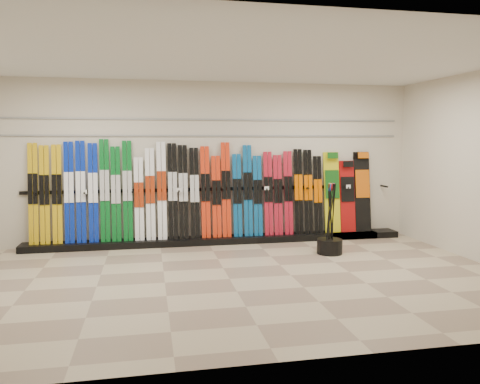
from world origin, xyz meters
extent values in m
plane|color=#86705C|center=(0.00, 0.00, 0.00)|extent=(8.00, 8.00, 0.00)
plane|color=beige|center=(0.00, 2.50, 1.50)|extent=(8.00, 0.00, 8.00)
plane|color=silver|center=(0.00, 0.00, 3.00)|extent=(8.00, 8.00, 0.00)
cube|color=black|center=(0.22, 2.28, 0.06)|extent=(8.00, 0.40, 0.12)
cube|color=gold|center=(-3.04, 2.34, 1.00)|extent=(0.17, 0.23, 1.75)
cube|color=gold|center=(-2.86, 2.34, 0.98)|extent=(0.17, 0.23, 1.71)
cube|color=gold|center=(-2.65, 2.34, 0.98)|extent=(0.17, 0.23, 1.72)
cube|color=#0924A3|center=(-2.45, 2.34, 1.01)|extent=(0.17, 0.23, 1.78)
cube|color=#0924A3|center=(-2.25, 2.34, 1.01)|extent=(0.17, 0.24, 1.79)
cube|color=#0924A3|center=(-2.04, 2.34, 0.99)|extent=(0.17, 0.23, 1.75)
cube|color=#085E1D|center=(-1.85, 2.34, 1.03)|extent=(0.17, 0.24, 1.82)
cube|color=#085E1D|center=(-1.65, 2.33, 0.96)|extent=(0.17, 0.22, 1.69)
cube|color=#085E1D|center=(-1.45, 2.34, 1.01)|extent=(0.17, 0.24, 1.79)
cube|color=white|center=(-1.25, 2.32, 0.86)|extent=(0.17, 0.20, 1.49)
cube|color=white|center=(-1.05, 2.33, 0.95)|extent=(0.17, 0.22, 1.65)
cube|color=white|center=(-0.84, 2.34, 1.00)|extent=(0.17, 0.23, 1.77)
cube|color=black|center=(-0.65, 2.34, 0.99)|extent=(0.17, 0.23, 1.74)
cube|color=black|center=(-0.45, 2.34, 0.97)|extent=(0.17, 0.23, 1.71)
cube|color=black|center=(-0.25, 2.33, 0.95)|extent=(0.17, 0.22, 1.66)
cube|color=red|center=(-0.05, 2.33, 0.96)|extent=(0.17, 0.22, 1.69)
cube|color=red|center=(0.16, 2.32, 0.87)|extent=(0.17, 0.20, 1.51)
cube|color=red|center=(0.34, 2.34, 1.00)|extent=(0.17, 0.23, 1.76)
cube|color=#0B4E89|center=(0.55, 2.32, 0.89)|extent=(0.17, 0.21, 1.54)
cube|color=#0B4E89|center=(0.76, 2.34, 0.97)|extent=(0.17, 0.23, 1.71)
cube|color=#0B4E89|center=(0.95, 2.32, 0.87)|extent=(0.17, 0.20, 1.51)
cube|color=#A81628|center=(1.16, 2.33, 0.91)|extent=(0.17, 0.21, 1.58)
cube|color=#A81628|center=(1.35, 2.32, 0.88)|extent=(0.17, 0.20, 1.52)
cube|color=#A81628|center=(1.55, 2.33, 0.91)|extent=(0.17, 0.21, 1.59)
cube|color=black|center=(1.76, 2.33, 0.93)|extent=(0.17, 0.22, 1.63)
cube|color=black|center=(1.95, 2.33, 0.93)|extent=(0.17, 0.21, 1.61)
cube|color=black|center=(2.15, 2.32, 0.86)|extent=(0.17, 0.20, 1.49)
cube|color=gold|center=(2.45, 2.36, 0.90)|extent=(0.31, 0.24, 1.57)
cube|color=#990C0C|center=(2.77, 2.35, 0.82)|extent=(0.31, 0.22, 1.40)
cube|color=black|center=(3.09, 2.36, 0.90)|extent=(0.33, 0.24, 1.57)
cylinder|color=black|center=(1.92, 1.11, 0.12)|extent=(0.43, 0.43, 0.25)
cylinder|color=black|center=(1.97, 1.11, 0.61)|extent=(0.05, 0.13, 1.18)
cylinder|color=black|center=(1.92, 1.13, 0.61)|extent=(0.12, 0.15, 1.17)
cylinder|color=black|center=(1.87, 1.04, 0.61)|extent=(0.15, 0.06, 1.17)
cylinder|color=black|center=(1.94, 1.13, 0.61)|extent=(0.10, 0.11, 1.18)
cylinder|color=black|center=(1.89, 1.10, 0.61)|extent=(0.10, 0.10, 1.18)
cylinder|color=black|center=(1.87, 1.05, 0.61)|extent=(0.06, 0.12, 1.18)
cylinder|color=black|center=(1.98, 1.14, 0.61)|extent=(0.02, 0.15, 1.17)
cylinder|color=black|center=(1.95, 1.27, 0.61)|extent=(0.12, 0.06, 1.18)
cylinder|color=black|center=(1.92, 1.07, 0.61)|extent=(0.13, 0.03, 1.18)
cube|color=gray|center=(0.00, 2.48, 2.00)|extent=(7.60, 0.02, 0.03)
cube|color=gray|center=(0.00, 2.48, 2.30)|extent=(7.60, 0.02, 0.03)
camera|label=1|loc=(-1.08, -6.23, 1.92)|focal=35.00mm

